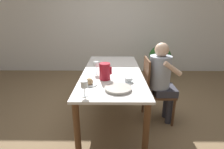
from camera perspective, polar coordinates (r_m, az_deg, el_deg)
name	(u,v)px	position (r m, az deg, el deg)	size (l,w,h in m)	color
ground_plane	(112,115)	(2.88, 0.05, -12.98)	(20.00, 20.00, 0.00)	#7F6647
wall_back	(113,23)	(4.79, 0.28, 16.32)	(10.00, 0.06, 2.60)	white
dining_table	(112,77)	(2.60, 0.05, -0.98)	(0.85, 1.91, 0.73)	silver
chair_person_side	(154,89)	(2.63, 13.43, -4.59)	(0.42, 0.42, 0.95)	#51331E
person_seated	(162,77)	(2.55, 15.94, -0.77)	(0.39, 0.41, 1.18)	#33333D
red_pitcher	(105,71)	(2.23, -2.37, 1.05)	(0.16, 0.14, 0.21)	#A31423
wine_glass_water	(96,65)	(2.44, -5.16, 3.15)	(0.07, 0.07, 0.18)	white
wine_glass_juice	(84,85)	(1.78, -9.04, -3.48)	(0.07, 0.07, 0.17)	white
teacup_near_person	(128,80)	(2.16, 5.29, -1.90)	(0.14, 0.14, 0.06)	silver
serving_tray	(118,88)	(1.95, 2.00, -4.58)	(0.30, 0.30, 0.03)	#B7B2A8
bread_plate	(89,83)	(2.09, -7.39, -2.66)	(0.18, 0.18, 0.09)	silver
potted_plant	(160,58)	(4.39, 15.34, 5.32)	(0.52, 0.52, 0.83)	#4C4742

